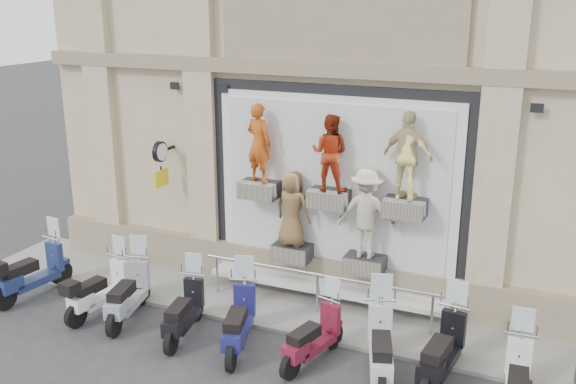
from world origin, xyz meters
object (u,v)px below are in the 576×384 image
object	(u,v)px
scooter_e	(239,310)
scooter_g	(381,335)
scooter_a	(31,262)
scooter_i	(519,370)
scooter_d	(183,301)
scooter_h	(443,339)
scooter_c	(127,283)
clock_sign_bracket	(161,158)
guard_rail	(317,294)
scooter_f	(313,326)
scooter_b	(99,280)

from	to	relation	value
scooter_e	scooter_g	world-z (taller)	scooter_g
scooter_a	scooter_e	xyz separation A→B (m)	(5.06, -0.18, -0.01)
scooter_g	scooter_i	distance (m)	2.19
scooter_d	scooter_h	xyz separation A→B (m)	(4.75, 0.38, 0.07)
scooter_c	scooter_g	size ratio (longest dim) A/B	0.96
scooter_e	clock_sign_bracket	bearing A→B (deg)	127.23
scooter_e	scooter_i	size ratio (longest dim) A/B	1.04
scooter_e	scooter_i	xyz separation A→B (m)	(4.80, -0.01, -0.03)
scooter_d	scooter_g	distance (m)	3.79
scooter_h	scooter_i	size ratio (longest dim) A/B	1.06
guard_rail	scooter_d	bearing A→B (deg)	-138.55
scooter_f	scooter_b	bearing A→B (deg)	-165.24
scooter_c	scooter_f	world-z (taller)	scooter_c
guard_rail	scooter_h	world-z (taller)	scooter_h
clock_sign_bracket	scooter_i	size ratio (longest dim) A/B	0.55
scooter_e	scooter_f	xyz separation A→B (m)	(1.40, 0.10, -0.08)
clock_sign_bracket	scooter_a	distance (m)	3.51
scooter_a	scooter_h	world-z (taller)	same
guard_rail	scooter_b	xyz separation A→B (m)	(-4.06, -1.66, 0.28)
scooter_e	scooter_f	bearing A→B (deg)	-12.09
guard_rail	scooter_c	xyz separation A→B (m)	(-3.40, -1.63, 0.31)
scooter_c	scooter_e	distance (m)	2.56
scooter_f	scooter_g	xyz separation A→B (m)	(1.21, 0.02, 0.10)
scooter_e	scooter_h	xyz separation A→B (m)	(3.58, 0.39, 0.01)
scooter_g	scooter_h	bearing A→B (deg)	-1.75
scooter_b	scooter_c	xyz separation A→B (m)	(0.67, 0.03, 0.03)
clock_sign_bracket	scooter_f	xyz separation A→B (m)	(4.46, -2.15, -2.09)
scooter_f	scooter_h	xyz separation A→B (m)	(2.18, 0.28, 0.09)
guard_rail	scooter_a	bearing A→B (deg)	-164.78
guard_rail	scooter_a	xyz separation A→B (m)	(-5.91, -1.61, 0.34)
scooter_e	scooter_h	world-z (taller)	scooter_h
guard_rail	scooter_f	bearing A→B (deg)	-71.61
clock_sign_bracket	scooter_e	distance (m)	4.30
scooter_d	scooter_e	distance (m)	1.17
clock_sign_bracket	scooter_a	xyz separation A→B (m)	(-2.01, -2.07, -2.00)
scooter_h	scooter_i	distance (m)	1.29
clock_sign_bracket	scooter_e	xyz separation A→B (m)	(3.05, -2.25, -2.01)
scooter_d	scooter_e	size ratio (longest dim) A/B	0.93
scooter_b	scooter_f	size ratio (longest dim) A/B	1.04
scooter_c	scooter_e	bearing A→B (deg)	-16.28
scooter_a	scooter_b	distance (m)	1.84
scooter_c	scooter_i	world-z (taller)	scooter_c
scooter_d	scooter_i	bearing A→B (deg)	-10.63
scooter_a	scooter_e	world-z (taller)	scooter_a
scooter_c	scooter_g	distance (m)	5.17
scooter_e	scooter_i	world-z (taller)	scooter_e
scooter_i	guard_rail	bearing A→B (deg)	152.02
scooter_d	scooter_i	world-z (taller)	scooter_i
clock_sign_bracket	scooter_e	size ratio (longest dim) A/B	0.52
scooter_d	scooter_b	bearing A→B (deg)	166.33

